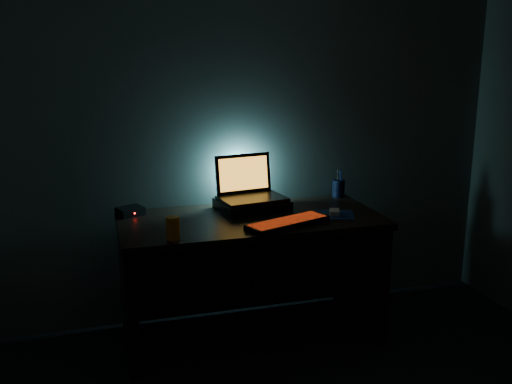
# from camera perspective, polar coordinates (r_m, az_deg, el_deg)

# --- Properties ---
(room) EXTENTS (3.50, 4.00, 2.50)m
(room) POSITION_cam_1_polar(r_m,az_deg,el_deg) (1.70, 14.38, -1.13)
(room) COLOR black
(room) RESTS_ON ground
(desk) EXTENTS (1.50, 0.70, 0.75)m
(desk) POSITION_cam_1_polar(r_m,az_deg,el_deg) (3.41, -0.74, -6.46)
(desk) COLOR black
(desk) RESTS_ON ground
(riser) EXTENTS (0.44, 0.36, 0.06)m
(riser) POSITION_cam_1_polar(r_m,az_deg,el_deg) (3.43, -0.39, -1.28)
(riser) COLOR black
(riser) RESTS_ON desk
(laptop) EXTENTS (0.42, 0.34, 0.26)m
(laptop) POSITION_cam_1_polar(r_m,az_deg,el_deg) (3.45, -0.75, 0.36)
(laptop) COLOR black
(laptop) RESTS_ON riser
(keyboard) EXTENTS (0.51, 0.32, 0.03)m
(keyboard) POSITION_cam_1_polar(r_m,az_deg,el_deg) (3.13, 3.18, -3.09)
(keyboard) COLOR black
(keyboard) RESTS_ON desk
(mousepad) EXTENTS (0.28, 0.26, 0.00)m
(mousepad) POSITION_cam_1_polar(r_m,az_deg,el_deg) (3.36, 7.85, -2.26)
(mousepad) COLOR navy
(mousepad) RESTS_ON desk
(mouse) EXTENTS (0.08, 0.10, 0.03)m
(mouse) POSITION_cam_1_polar(r_m,az_deg,el_deg) (3.35, 7.86, -2.00)
(mouse) COLOR #A1A0A6
(mouse) RESTS_ON mousepad
(pen_cup) EXTENTS (0.09, 0.09, 0.11)m
(pen_cup) POSITION_cam_1_polar(r_m,az_deg,el_deg) (3.76, 8.26, 0.36)
(pen_cup) COLOR black
(pen_cup) RESTS_ON desk
(juice_glass) EXTENTS (0.08, 0.08, 0.12)m
(juice_glass) POSITION_cam_1_polar(r_m,az_deg,el_deg) (2.91, -8.31, -3.59)
(juice_glass) COLOR orange
(juice_glass) RESTS_ON desk
(router) EXTENTS (0.17, 0.16, 0.05)m
(router) POSITION_cam_1_polar(r_m,az_deg,el_deg) (3.40, -12.48, -1.88)
(router) COLOR black
(router) RESTS_ON desk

